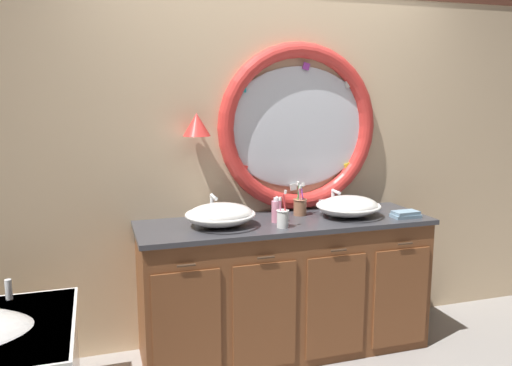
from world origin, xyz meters
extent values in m
cube|color=#D6B78E|center=(0.00, 0.59, 1.30)|extent=(6.40, 0.08, 2.60)
ellipsoid|color=silver|center=(0.19, 0.54, 1.42)|extent=(1.00, 0.02, 0.80)
torus|color=red|center=(0.19, 0.53, 1.42)|extent=(1.11, 0.10, 1.11)
cube|color=orange|center=(0.69, 0.52, 1.43)|extent=(0.05, 0.01, 0.05)
cube|color=silver|center=(0.54, 0.52, 1.70)|extent=(0.05, 0.01, 0.05)
cube|color=purple|center=(0.23, 0.52, 1.82)|extent=(0.05, 0.01, 0.05)
cube|color=teal|center=(-0.20, 0.52, 1.67)|extent=(0.05, 0.01, 0.05)
cube|color=teal|center=(-0.32, 0.52, 1.41)|extent=(0.05, 0.01, 0.05)
cube|color=red|center=(-0.20, 0.52, 1.16)|extent=(0.05, 0.01, 0.05)
cube|color=silver|center=(0.15, 0.52, 1.02)|extent=(0.05, 0.01, 0.05)
cube|color=yellow|center=(0.55, 0.52, 1.14)|extent=(0.05, 0.01, 0.05)
cylinder|color=#4C3823|center=(-0.51, 0.51, 1.48)|extent=(0.02, 0.09, 0.02)
cone|color=red|center=(-0.51, 0.46, 1.46)|extent=(0.17, 0.17, 0.14)
cube|color=brown|center=(0.00, 0.28, 0.42)|extent=(1.80, 0.54, 0.83)
cube|color=#38383D|center=(0.00, 0.28, 0.85)|extent=(1.84, 0.58, 0.03)
cube|color=#38383D|center=(0.00, 0.54, 0.77)|extent=(1.80, 0.02, 0.11)
cube|color=brown|center=(-0.68, 0.00, 0.37)|extent=(0.38, 0.02, 0.63)
cylinder|color=#422D1E|center=(-0.68, -0.02, 0.73)|extent=(0.10, 0.01, 0.01)
cube|color=brown|center=(-0.23, 0.00, 0.37)|extent=(0.38, 0.02, 0.63)
cylinder|color=#422D1E|center=(-0.23, -0.02, 0.73)|extent=(0.10, 0.01, 0.01)
cube|color=brown|center=(0.23, 0.00, 0.37)|extent=(0.38, 0.02, 0.63)
cylinder|color=#422D1E|center=(0.23, -0.02, 0.73)|extent=(0.10, 0.01, 0.01)
cube|color=brown|center=(0.68, 0.00, 0.37)|extent=(0.38, 0.02, 0.63)
cylinder|color=#422D1E|center=(0.68, -0.02, 0.73)|extent=(0.10, 0.01, 0.01)
cylinder|color=silver|center=(-1.59, 0.22, 0.61)|extent=(0.04, 0.04, 0.11)
ellipsoid|color=white|center=(-0.42, 0.25, 0.93)|extent=(0.40, 0.31, 0.14)
torus|color=white|center=(-0.42, 0.25, 0.94)|extent=(0.42, 0.42, 0.02)
cylinder|color=silver|center=(-0.42, 0.25, 0.94)|extent=(0.03, 0.03, 0.01)
ellipsoid|color=white|center=(0.42, 0.25, 0.93)|extent=(0.40, 0.33, 0.13)
torus|color=white|center=(0.42, 0.25, 0.93)|extent=(0.42, 0.42, 0.02)
cylinder|color=silver|center=(0.42, 0.25, 0.93)|extent=(0.03, 0.03, 0.01)
cylinder|color=silver|center=(-0.42, 0.48, 0.87)|extent=(0.05, 0.05, 0.02)
cylinder|color=silver|center=(-0.42, 0.48, 0.94)|extent=(0.02, 0.02, 0.12)
sphere|color=silver|center=(-0.42, 0.48, 1.01)|extent=(0.03, 0.03, 0.03)
cylinder|color=silver|center=(-0.42, 0.42, 1.01)|extent=(0.02, 0.12, 0.02)
cylinder|color=silver|center=(-0.51, 0.48, 0.89)|extent=(0.04, 0.04, 0.06)
cylinder|color=silver|center=(-0.33, 0.48, 0.89)|extent=(0.04, 0.04, 0.06)
cube|color=silver|center=(-0.51, 0.48, 0.93)|extent=(0.05, 0.01, 0.01)
cube|color=silver|center=(-0.33, 0.48, 0.93)|extent=(0.05, 0.01, 0.01)
cylinder|color=silver|center=(0.42, 0.48, 0.87)|extent=(0.05, 0.05, 0.02)
cylinder|color=silver|center=(0.42, 0.48, 0.94)|extent=(0.02, 0.02, 0.11)
sphere|color=silver|center=(0.42, 0.48, 0.99)|extent=(0.03, 0.03, 0.03)
cylinder|color=silver|center=(0.42, 0.43, 0.99)|extent=(0.02, 0.10, 0.02)
cylinder|color=silver|center=(0.34, 0.48, 0.89)|extent=(0.04, 0.04, 0.06)
cylinder|color=silver|center=(0.50, 0.48, 0.89)|extent=(0.04, 0.04, 0.06)
cube|color=silver|center=(0.34, 0.48, 0.93)|extent=(0.05, 0.01, 0.01)
cube|color=silver|center=(0.50, 0.48, 0.93)|extent=(0.05, 0.01, 0.01)
cylinder|color=white|center=(-0.08, 0.11, 0.91)|extent=(0.07, 0.07, 0.10)
torus|color=white|center=(-0.08, 0.11, 0.96)|extent=(0.08, 0.08, 0.01)
cylinder|color=#E0383D|center=(-0.06, 0.11, 0.97)|extent=(0.03, 0.01, 0.19)
cube|color=white|center=(-0.06, 0.11, 1.07)|extent=(0.02, 0.02, 0.02)
cylinder|color=pink|center=(-0.09, 0.12, 0.95)|extent=(0.01, 0.02, 0.15)
cube|color=white|center=(-0.09, 0.12, 1.04)|extent=(0.02, 0.02, 0.02)
cylinder|color=#996647|center=(0.14, 0.37, 0.91)|extent=(0.08, 0.08, 0.10)
torus|color=#996647|center=(0.14, 0.37, 0.96)|extent=(0.09, 0.09, 0.01)
cylinder|color=purple|center=(0.16, 0.37, 0.96)|extent=(0.03, 0.03, 0.18)
cube|color=white|center=(0.16, 0.37, 1.06)|extent=(0.02, 0.02, 0.03)
cylinder|color=green|center=(0.13, 0.39, 0.97)|extent=(0.01, 0.04, 0.18)
cube|color=white|center=(0.13, 0.39, 1.07)|extent=(0.02, 0.02, 0.02)
cylinder|color=pink|center=(0.13, 0.35, 0.96)|extent=(0.03, 0.01, 0.17)
cube|color=white|center=(0.13, 0.35, 1.05)|extent=(0.02, 0.02, 0.02)
cylinder|color=pink|center=(-0.07, 0.24, 0.93)|extent=(0.06, 0.06, 0.13)
cylinder|color=silver|center=(-0.07, 0.24, 1.01)|extent=(0.04, 0.04, 0.02)
cylinder|color=silver|center=(-0.07, 0.23, 1.02)|extent=(0.01, 0.04, 0.01)
cube|color=#7593A8|center=(0.76, 0.11, 0.87)|extent=(0.18, 0.10, 0.02)
cube|color=#7593A8|center=(0.76, 0.11, 0.89)|extent=(0.17, 0.10, 0.02)
camera|label=1|loc=(-1.11, -2.64, 1.64)|focal=36.10mm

